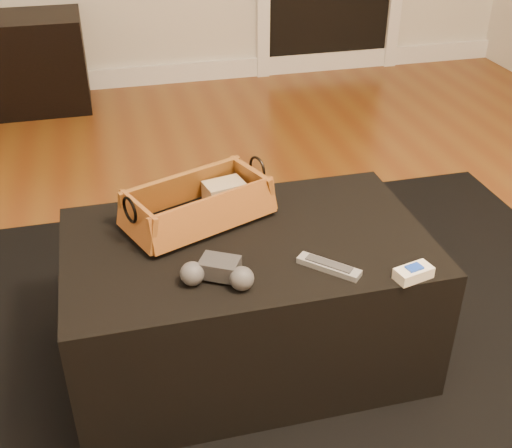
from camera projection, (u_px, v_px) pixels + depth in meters
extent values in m
cube|color=brown|center=(215.00, 403.00, 1.83)|extent=(5.00, 5.50, 0.01)
cube|color=white|center=(132.00, 77.00, 4.05)|extent=(5.00, 0.04, 0.12)
cube|color=black|center=(252.00, 367.00, 1.94)|extent=(2.60, 2.00, 0.01)
cube|color=black|center=(248.00, 300.00, 1.87)|extent=(1.00, 0.60, 0.42)
cube|color=black|center=(195.00, 218.00, 1.81)|extent=(0.22, 0.15, 0.02)
cube|color=tan|center=(224.00, 192.00, 1.89)|extent=(0.13, 0.10, 0.06)
cube|color=#A65B25|center=(199.00, 219.00, 1.84)|extent=(0.40, 0.29, 0.01)
cube|color=brown|center=(181.00, 188.00, 1.87)|extent=(0.38, 0.18, 0.11)
cube|color=#9F5723|center=(216.00, 214.00, 1.74)|extent=(0.38, 0.18, 0.11)
cube|color=brown|center=(253.00, 182.00, 1.90)|extent=(0.11, 0.20, 0.11)
cube|color=#9B5323|center=(137.00, 222.00, 1.71)|extent=(0.11, 0.20, 0.11)
torus|color=black|center=(257.00, 168.00, 1.89)|extent=(0.04, 0.07, 0.08)
torus|color=black|center=(130.00, 210.00, 1.68)|extent=(0.04, 0.07, 0.08)
cube|color=#2B2B2D|center=(220.00, 267.00, 1.59)|extent=(0.12, 0.11, 0.05)
sphere|color=#424145|center=(192.00, 274.00, 1.57)|extent=(0.08, 0.08, 0.06)
sphere|color=#3E3E42|center=(242.00, 279.00, 1.56)|extent=(0.08, 0.08, 0.06)
cube|color=gray|center=(329.00, 267.00, 1.63)|extent=(0.15, 0.15, 0.02)
cube|color=#323235|center=(329.00, 263.00, 1.63)|extent=(0.11, 0.11, 0.00)
cube|color=white|center=(413.00, 273.00, 1.60)|extent=(0.10, 0.07, 0.03)
cube|color=blue|center=(414.00, 268.00, 1.59)|extent=(0.05, 0.04, 0.01)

